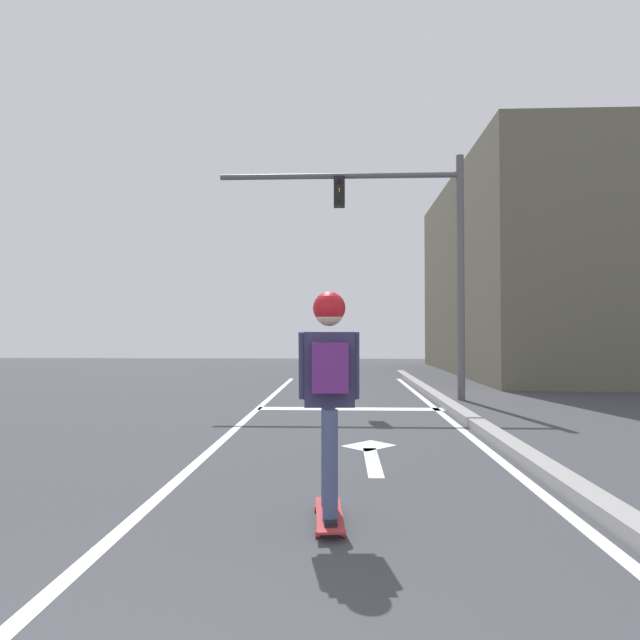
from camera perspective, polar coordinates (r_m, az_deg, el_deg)
lane_line_center at (r=7.43m, az=-10.27°, el=-12.34°), size 0.12×20.00×0.01m
lane_line_curbside at (r=7.47m, az=16.26°, el=-12.25°), size 0.12×20.00×0.01m
stop_bar at (r=10.36m, az=3.24°, el=-9.26°), size 3.49×0.40×0.01m
lane_arrow_stem at (r=6.23m, az=5.53°, el=-14.51°), size 0.16×1.40×0.01m
lane_arrow_head at (r=7.06m, az=5.13°, el=-12.95°), size 0.71×0.71×0.01m
curb_strip at (r=7.52m, az=18.14°, el=-11.64°), size 0.24×24.00×0.14m
skateboard at (r=4.29m, az=0.98°, el=-19.72°), size 0.25×0.80×0.08m
skater at (r=4.06m, az=0.98°, el=-5.54°), size 0.46×0.62×1.65m
traffic_signal_mast at (r=12.04m, az=8.72°, el=9.07°), size 5.29×0.34×5.26m
building_block at (r=22.42m, az=30.26°, el=4.10°), size 13.14×12.31×7.01m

